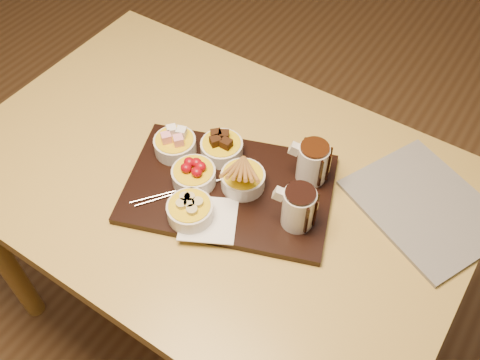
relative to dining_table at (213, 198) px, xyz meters
The scene contains 13 objects.
ground 0.65m from the dining_table, ahead, with size 5.00×5.00×0.00m, color brown.
dining_table is the anchor object (origin of this frame).
serving_board 0.13m from the dining_table, 18.28° to the right, with size 0.46×0.30×0.02m, color black.
napkin 0.19m from the dining_table, 56.50° to the right, with size 0.12×0.12×0.00m, color white.
bowl_marshmallows 0.17m from the dining_table, behind, with size 0.10×0.10×0.04m, color silver.
bowl_cake 0.14m from the dining_table, 93.58° to the left, with size 0.10×0.10×0.04m, color silver.
bowl_strawberries 0.15m from the dining_table, 98.45° to the right, with size 0.10×0.10×0.04m, color silver.
bowl_biscotti 0.16m from the dining_table, ahead, with size 0.10×0.10×0.04m, color silver.
bowl_bananas 0.20m from the dining_table, 72.30° to the right, with size 0.10×0.10×0.04m, color silver.
pitcher_dark_chocolate 0.29m from the dining_table, ahead, with size 0.07×0.07×0.10m, color silver.
pitcher_milk_chocolate 0.28m from the dining_table, 26.88° to the left, with size 0.07×0.07×0.10m, color silver.
fondue_skewers 0.15m from the dining_table, 96.21° to the right, with size 0.26×0.03×0.01m, color silver, non-canonical shape.
newspaper 0.50m from the dining_table, 21.66° to the left, with size 0.32×0.25×0.01m, color beige.
Camera 1 is at (0.50, -0.63, 1.71)m, focal length 40.00 mm.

